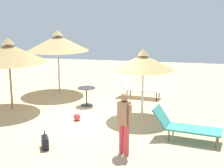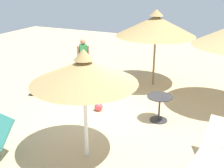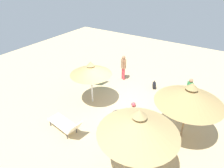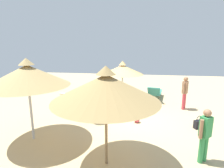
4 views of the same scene
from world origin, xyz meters
name	(u,v)px [view 4 (image 4 of 4)]	position (x,y,z in m)	size (l,w,h in m)	color
ground	(125,116)	(0.00, 0.00, -0.05)	(24.00, 24.00, 0.10)	tan
parasol_umbrella_front	(106,88)	(-0.22, -3.46, 2.10)	(2.70, 2.70, 2.64)	olive
parasol_umbrella_back	(123,69)	(-0.25, 1.39, 1.92)	(2.14, 2.14, 2.37)	white
parasol_umbrella_near_left	(27,75)	(-2.90, -2.57, 2.20)	(2.64, 2.64, 2.74)	#B2B2B7
lounge_chair_near_right	(74,98)	(-2.76, 0.91, 0.42)	(0.88, 1.90, 0.90)	silver
lounge_chair_far_left	(155,92)	(1.58, 2.81, 0.43)	(1.04, 2.03, 0.90)	teal
person_standing_edge	(205,133)	(2.36, -2.98, 0.85)	(0.38, 0.34, 1.51)	#338C4C
person_standing_center	(185,91)	(2.86, 1.27, 0.94)	(0.33, 0.41, 1.64)	#D83F4C
handbag	(199,124)	(2.92, -0.89, 0.18)	(0.42, 0.33, 0.51)	black
side_table_round	(95,110)	(-1.19, -0.86, 0.49)	(0.68, 0.68, 0.71)	#2D2D33
beach_ball	(137,120)	(0.55, -0.71, 0.12)	(0.24, 0.24, 0.24)	#D83F4C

